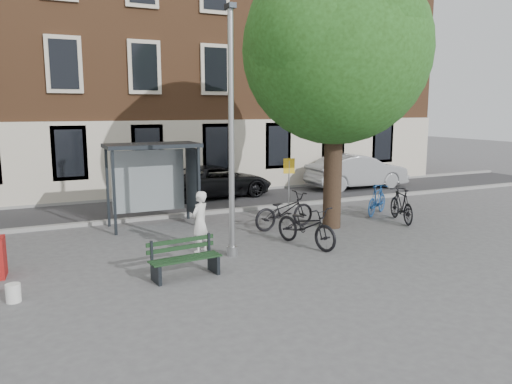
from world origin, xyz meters
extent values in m
plane|color=#4C4C4F|center=(0.00, 0.00, 0.00)|extent=(90.00, 90.00, 0.00)
cube|color=#28282B|center=(0.00, 7.00, 0.01)|extent=(40.00, 4.00, 0.01)
cube|color=gray|center=(0.00, 5.00, 0.06)|extent=(40.00, 0.25, 0.12)
cube|color=gray|center=(0.00, 9.00, 0.06)|extent=(40.00, 0.25, 0.12)
cube|color=brown|center=(0.00, 13.00, 7.00)|extent=(30.00, 8.00, 14.00)
cylinder|color=#9EA0A3|center=(0.00, 0.00, 3.00)|extent=(0.14, 0.14, 6.00)
cylinder|color=#9EA0A3|center=(0.00, 0.00, 0.12)|extent=(0.28, 0.28, 0.24)
cube|color=#1E2328|center=(0.00, 0.00, 6.05)|extent=(0.18, 0.35, 0.12)
cylinder|color=black|center=(4.00, 1.50, 1.70)|extent=(0.56, 0.56, 3.40)
sphere|color=#224615|center=(4.00, 1.50, 5.40)|extent=(5.60, 5.60, 5.60)
sphere|color=#224615|center=(4.90, 1.90, 5.90)|extent=(3.92, 3.92, 3.92)
sphere|color=#224615|center=(3.20, 1.20, 5.70)|extent=(4.20, 4.20, 4.20)
sphere|color=#224615|center=(4.20, 0.60, 6.00)|extent=(3.64, 3.64, 3.64)
cube|color=#1E2328|center=(-2.30, 3.40, 1.25)|extent=(0.08, 0.08, 2.50)
cube|color=#1E2328|center=(0.30, 3.40, 1.25)|extent=(0.08, 0.08, 2.50)
cube|color=#1E2328|center=(-2.30, 4.60, 1.25)|extent=(0.08, 0.08, 2.50)
cube|color=#1E2328|center=(0.30, 4.60, 1.25)|extent=(0.08, 0.08, 2.50)
cube|color=#1E2328|center=(-1.00, 4.00, 2.56)|extent=(2.85, 1.45, 0.12)
cube|color=#8C999E|center=(-1.00, 4.60, 1.38)|extent=(2.34, 0.04, 2.00)
cube|color=#1E2328|center=(0.30, 4.00, 1.38)|extent=(0.12, 1.14, 2.12)
cube|color=#D84C19|center=(0.37, 4.00, 1.38)|extent=(0.02, 0.90, 1.62)
imported|color=white|center=(-0.62, 0.67, 0.80)|extent=(0.70, 0.65, 1.60)
cube|color=#1E2328|center=(-2.24, -1.16, 0.21)|extent=(0.13, 0.51, 0.41)
cube|color=#1E2328|center=(-0.88, -1.01, 0.21)|extent=(0.13, 0.51, 0.41)
cube|color=#163219|center=(-1.54, -1.25, 0.43)|extent=(1.60, 0.28, 0.04)
cube|color=#163219|center=(-1.56, -1.08, 0.43)|extent=(1.60, 0.28, 0.04)
cube|color=#163219|center=(-1.58, -0.92, 0.43)|extent=(1.60, 0.28, 0.04)
cube|color=#163219|center=(-1.59, -0.83, 0.61)|extent=(1.60, 0.22, 0.09)
cube|color=#163219|center=(-1.59, -0.83, 0.78)|extent=(1.60, 0.22, 0.09)
imported|color=black|center=(2.57, 1.98, 0.56)|extent=(2.21, 0.99, 1.12)
imported|color=navy|center=(6.50, 2.41, 0.53)|extent=(1.75, 1.37, 1.06)
imported|color=black|center=(2.15, -0.04, 0.56)|extent=(1.27, 2.26, 1.12)
imported|color=black|center=(6.50, 1.17, 0.56)|extent=(1.13, 1.95, 1.13)
imported|color=black|center=(2.70, 8.22, 0.66)|extent=(4.85, 2.39, 1.33)
imported|color=#97999E|center=(9.45, 7.55, 0.79)|extent=(4.83, 1.78, 1.58)
cylinder|color=silver|center=(-5.00, -1.03, 0.18)|extent=(0.35, 0.35, 0.36)
cylinder|color=#9EA0A3|center=(3.00, 2.48, 1.03)|extent=(0.04, 0.04, 2.06)
cube|color=yellow|center=(3.00, 2.48, 1.89)|extent=(0.36, 0.11, 0.48)
camera|label=1|loc=(-4.67, -11.30, 3.69)|focal=35.00mm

